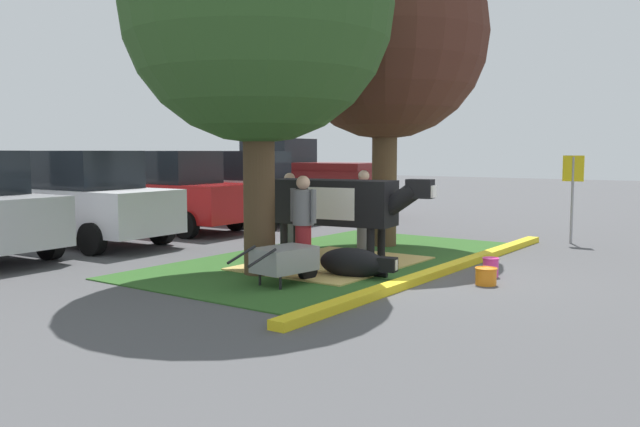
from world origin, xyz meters
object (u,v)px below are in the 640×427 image
at_px(wheelbarrow, 286,260).
at_px(parking_sign, 573,182).
at_px(person_handler, 303,222).
at_px(calf_lying, 354,263).
at_px(pickup_truck_maroon, 300,179).
at_px(bucket_pink, 491,267).
at_px(person_visitor_near, 290,210).
at_px(shade_tree_right, 386,38).
at_px(bucket_orange, 486,276).
at_px(sedan_blue, 244,187).
at_px(shade_tree_left, 258,8).
at_px(hatchback_white, 82,199).
at_px(person_visitor_far, 363,208).
at_px(sedan_red, 170,192).
at_px(cow_holstein, 337,203).

bearing_deg(wheelbarrow, parking_sign, -17.25).
bearing_deg(parking_sign, person_handler, 158.74).
relative_size(calf_lying, pickup_truck_maroon, 0.24).
bearing_deg(wheelbarrow, pickup_truck_maroon, 36.14).
relative_size(calf_lying, bucket_pink, 4.28).
bearing_deg(person_visitor_near, shade_tree_right, -34.05).
relative_size(person_visitor_near, bucket_orange, 4.67).
bearing_deg(shade_tree_right, sedan_blue, 70.99).
bearing_deg(bucket_orange, bucket_pink, 15.50).
xyz_separation_m(person_visitor_near, parking_sign, (4.49, -4.29, 0.51)).
xyz_separation_m(shade_tree_left, bucket_orange, (1.35, -3.31, -4.11)).
distance_m(person_visitor_near, sedan_blue, 5.89).
bearing_deg(hatchback_white, person_visitor_near, -66.96).
distance_m(person_handler, sedan_blue, 8.50).
bearing_deg(hatchback_white, parking_sign, -53.57).
height_order(shade_tree_right, person_visitor_far, shade_tree_right).
distance_m(person_visitor_near, bucket_orange, 4.64).
bearing_deg(sedan_blue, hatchback_white, -176.63).
xyz_separation_m(shade_tree_left, sedan_red, (3.26, 5.78, -3.26)).
bearing_deg(calf_lying, sedan_red, 70.08).
bearing_deg(cow_holstein, parking_sign, -28.53).
distance_m(calf_lying, wheelbarrow, 1.21).
xyz_separation_m(cow_holstein, sedan_blue, (4.28, 6.11, -0.10)).
distance_m(shade_tree_right, calf_lying, 5.48).
distance_m(person_visitor_near, hatchback_white, 4.61).
bearing_deg(bucket_orange, wheelbarrow, 126.10).
relative_size(bucket_orange, bucket_pink, 1.09).
xyz_separation_m(shade_tree_right, bucket_orange, (-2.67, -3.31, -4.20)).
bearing_deg(shade_tree_right, parking_sign, -48.49).
height_order(person_handler, sedan_blue, sedan_blue).
relative_size(shade_tree_right, person_visitor_far, 3.97).
bearing_deg(pickup_truck_maroon, person_visitor_far, -133.84).
height_order(wheelbarrow, pickup_truck_maroon, pickup_truck_maroon).
height_order(shade_tree_left, hatchback_white, shade_tree_left).
bearing_deg(bucket_orange, calf_lying, 109.71).
bearing_deg(parking_sign, hatchback_white, 126.43).
xyz_separation_m(cow_holstein, person_handler, (-1.36, -0.25, -0.21)).
height_order(shade_tree_left, cow_holstein, shade_tree_left).
bearing_deg(shade_tree_right, person_handler, -170.42).
bearing_deg(cow_holstein, bucket_pink, -83.85).
height_order(shade_tree_right, bucket_pink, shade_tree_right).
height_order(person_visitor_far, sedan_blue, sedan_blue).
height_order(person_visitor_near, sedan_blue, sedan_blue).
bearing_deg(bucket_pink, person_handler, 123.46).
bearing_deg(hatchback_white, bucket_orange, -84.33).
xyz_separation_m(shade_tree_left, wheelbarrow, (-0.43, -0.88, -3.86)).
bearing_deg(bucket_orange, person_visitor_near, 78.19).
xyz_separation_m(person_visitor_near, person_visitor_far, (0.90, -1.18, 0.03)).
relative_size(person_visitor_far, hatchback_white, 0.36).
bearing_deg(parking_sign, pickup_truck_maroon, 77.02).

